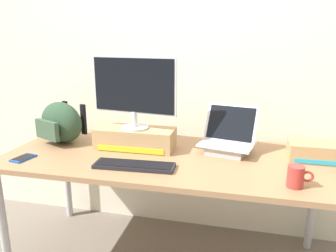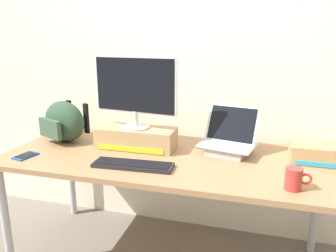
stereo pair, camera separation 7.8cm
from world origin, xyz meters
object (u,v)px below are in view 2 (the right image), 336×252
at_px(messenger_backpack, 64,121).
at_px(cell_phone, 26,156).
at_px(coffee_mug, 294,179).
at_px(external_keyboard, 133,165).
at_px(plush_toy, 77,126).
at_px(toner_box_yellow, 136,138).
at_px(desktop_monitor, 135,89).
at_px(toner_box_cyan, 320,154).
at_px(open_laptop, 228,144).

xyz_separation_m(messenger_backpack, cell_phone, (-0.05, -0.34, -0.13)).
bearing_deg(cell_phone, coffee_mug, 9.73).
xyz_separation_m(external_keyboard, messenger_backpack, (-0.61, 0.31, 0.12)).
relative_size(messenger_backpack, plush_toy, 4.64).
distance_m(coffee_mug, plush_toy, 1.58).
xyz_separation_m(toner_box_yellow, desktop_monitor, (-0.00, -0.00, 0.31)).
relative_size(messenger_backpack, coffee_mug, 3.30).
distance_m(toner_box_yellow, coffee_mug, 0.98).
height_order(coffee_mug, toner_box_cyan, coffee_mug).
distance_m(toner_box_yellow, cell_phone, 0.66).
height_order(messenger_backpack, toner_box_cyan, messenger_backpack).
xyz_separation_m(messenger_backpack, plush_toy, (-0.04, 0.21, -0.09)).
bearing_deg(desktop_monitor, open_laptop, 13.11).
height_order(desktop_monitor, cell_phone, desktop_monitor).
distance_m(desktop_monitor, toner_box_cyan, 1.13).
xyz_separation_m(desktop_monitor, coffee_mug, (0.91, -0.36, -0.32)).
height_order(open_laptop, external_keyboard, open_laptop).
relative_size(external_keyboard, plush_toy, 5.23).
xyz_separation_m(toner_box_yellow, open_laptop, (0.57, 0.05, -0.01)).
relative_size(open_laptop, cell_phone, 2.41).
relative_size(toner_box_yellow, external_keyboard, 1.12).
distance_m(desktop_monitor, coffee_mug, 1.03).
bearing_deg(cell_phone, toner_box_cyan, 23.60).
bearing_deg(desktop_monitor, external_keyboard, -64.32).
distance_m(external_keyboard, cell_phone, 0.67).
bearing_deg(coffee_mug, open_laptop, 129.68).
distance_m(open_laptop, toner_box_cyan, 0.51).
bearing_deg(toner_box_cyan, external_keyboard, -160.42).
distance_m(open_laptop, messenger_backpack, 1.09).
bearing_deg(messenger_backpack, desktop_monitor, 22.52).
xyz_separation_m(toner_box_yellow, toner_box_cyan, (1.08, 0.04, -0.01)).
xyz_separation_m(coffee_mug, toner_box_cyan, (0.17, 0.40, -0.00)).
distance_m(cell_phone, toner_box_cyan, 1.69).
bearing_deg(messenger_backpack, external_keyboard, -3.67).
bearing_deg(plush_toy, desktop_monitor, -21.40).
bearing_deg(toner_box_cyan, open_laptop, 179.23).
bearing_deg(external_keyboard, cell_phone, 179.29).
height_order(toner_box_yellow, open_laptop, open_laptop).
bearing_deg(external_keyboard, desktop_monitor, 104.82).
bearing_deg(cell_phone, external_keyboard, 13.03).
bearing_deg(open_laptop, cell_phone, -148.95).
height_order(toner_box_yellow, external_keyboard, toner_box_yellow).
distance_m(messenger_backpack, plush_toy, 0.24).
height_order(open_laptop, cell_phone, open_laptop).
bearing_deg(open_laptop, toner_box_cyan, 11.70).
bearing_deg(plush_toy, messenger_backpack, -79.17).
height_order(messenger_backpack, plush_toy, messenger_backpack).
height_order(external_keyboard, coffee_mug, coffee_mug).
bearing_deg(cell_phone, plush_toy, 99.45).
height_order(toner_box_yellow, desktop_monitor, desktop_monitor).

